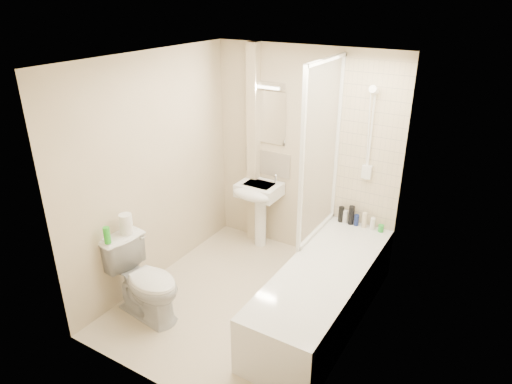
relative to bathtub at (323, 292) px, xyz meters
The scene contains 26 objects.
floor 0.83m from the bathtub, 165.07° to the right, with size 2.50×2.50×0.00m, color beige.
wall_back 1.58m from the bathtub, 125.54° to the left, with size 2.20×0.02×2.40m, color beige.
wall_left 2.07m from the bathtub, behind, with size 0.02×2.50×2.40m, color beige.
wall_right 1.00m from the bathtub, 29.74° to the right, with size 0.02×2.50×2.40m, color beige.
ceiling 2.25m from the bathtub, 165.07° to the right, with size 2.20×2.50×0.02m, color white.
tile_back 1.54m from the bathtub, 90.00° to the left, with size 0.70×0.01×1.75m, color beige.
tile_right 1.19m from the bathtub, ahead, with size 0.01×2.10×1.75m, color beige.
pipe_boxing 1.92m from the bathtub, 144.15° to the left, with size 0.12×0.12×2.40m, color beige.
splashback 1.76m from the bathtub, 139.30° to the left, with size 0.60×0.01×0.30m, color beige.
mirror 2.05m from the bathtub, 139.36° to the left, with size 0.46×0.01×0.60m, color white.
strip_light 2.29m from the bathtub, 139.99° to the left, with size 0.42×0.07×0.07m, color silver.
bathtub is the anchor object (origin of this frame).
shower_screen 1.35m from the bathtub, 120.33° to the left, with size 0.04×0.92×1.80m.
shower_fixture 1.60m from the bathtub, 90.10° to the left, with size 0.10×0.16×0.99m.
pedestal_sink 1.50m from the bathtub, 146.07° to the left, with size 0.49×0.46×0.94m.
bottle_black_a 1.05m from the bathtub, 103.02° to the left, with size 0.06×0.06×0.18m, color black.
bottle_white_a 1.03m from the bathtub, 100.14° to the left, with size 0.06×0.06×0.14m, color silver.
bottle_black_b 1.03m from the bathtub, 96.25° to the left, with size 0.06×0.06×0.22m, color black.
bottle_blue 1.01m from the bathtub, 92.55° to the left, with size 0.05×0.05×0.13m, color navy.
bottle_cream 1.02m from the bathtub, 87.38° to the left, with size 0.05×0.05×0.17m, color beige.
bottle_white_b 1.02m from the bathtub, 81.89° to the left, with size 0.05×0.05×0.13m, color white.
bottle_green 1.03m from the bathtub, 76.51° to the left, with size 0.06×0.06×0.08m, color green.
toilet 1.69m from the bathtub, 150.57° to the right, with size 0.82×0.53×0.78m, color white.
toilet_roll_lower 1.97m from the bathtub, 156.68° to the right, with size 0.12×0.12×0.10m, color white.
toilet_roll_upper 1.98m from the bathtub, 156.12° to the right, with size 0.12×0.12×0.11m, color white.
green_bottle 2.08m from the bathtub, 151.03° to the right, with size 0.06×0.06×0.16m, color green.
Camera 1 is at (2.03, -3.18, 2.91)m, focal length 32.00 mm.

